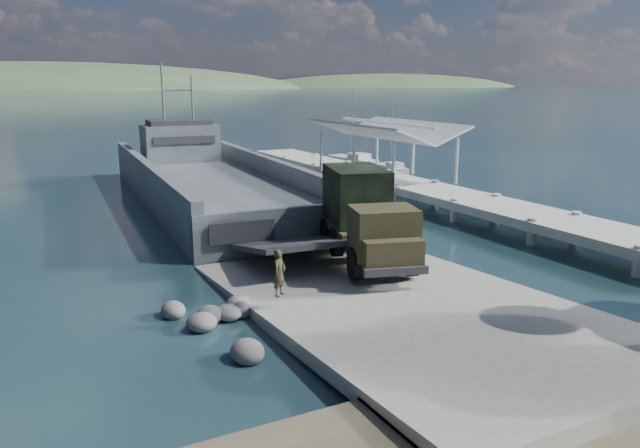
{
  "coord_description": "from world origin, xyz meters",
  "views": [
    {
      "loc": [
        -12.48,
        -18.15,
        8.23
      ],
      "look_at": [
        0.27,
        6.0,
        1.88
      ],
      "focal_mm": 35.0,
      "sensor_mm": 36.0,
      "label": 1
    }
  ],
  "objects_px": {
    "landing_craft": "(211,189)",
    "sailboat_near": "(391,169)",
    "sailboat_far": "(353,161)",
    "pier": "(393,174)",
    "soldier": "(280,284)",
    "military_truck": "(364,216)"
  },
  "relations": [
    {
      "from": "pier",
      "to": "landing_craft",
      "type": "bearing_deg",
      "value": 162.29
    },
    {
      "from": "pier",
      "to": "soldier",
      "type": "xyz_separation_m",
      "value": [
        -17.13,
        -18.1,
        -0.27
      ]
    },
    {
      "from": "soldier",
      "to": "landing_craft",
      "type": "bearing_deg",
      "value": 41.21
    },
    {
      "from": "landing_craft",
      "to": "sailboat_near",
      "type": "relative_size",
      "value": 6.0
    },
    {
      "from": "pier",
      "to": "military_truck",
      "type": "relative_size",
      "value": 5.12
    },
    {
      "from": "landing_craft",
      "to": "military_truck",
      "type": "height_order",
      "value": "landing_craft"
    },
    {
      "from": "landing_craft",
      "to": "soldier",
      "type": "relative_size",
      "value": 21.2
    },
    {
      "from": "landing_craft",
      "to": "sailboat_far",
      "type": "distance_m",
      "value": 21.4
    },
    {
      "from": "landing_craft",
      "to": "military_truck",
      "type": "bearing_deg",
      "value": -82.38
    },
    {
      "from": "pier",
      "to": "soldier",
      "type": "height_order",
      "value": "pier"
    },
    {
      "from": "landing_craft",
      "to": "sailboat_near",
      "type": "height_order",
      "value": "landing_craft"
    },
    {
      "from": "military_truck",
      "to": "soldier",
      "type": "height_order",
      "value": "military_truck"
    },
    {
      "from": "sailboat_near",
      "to": "sailboat_far",
      "type": "relative_size",
      "value": 0.78
    },
    {
      "from": "military_truck",
      "to": "soldier",
      "type": "xyz_separation_m",
      "value": [
        -5.81,
        -3.84,
        -1.08
      ]
    },
    {
      "from": "pier",
      "to": "sailboat_near",
      "type": "distance_m",
      "value": 11.62
    },
    {
      "from": "pier",
      "to": "sailboat_far",
      "type": "relative_size",
      "value": 5.89
    },
    {
      "from": "soldier",
      "to": "sailboat_far",
      "type": "distance_m",
      "value": 40.48
    },
    {
      "from": "pier",
      "to": "landing_craft",
      "type": "height_order",
      "value": "landing_craft"
    },
    {
      "from": "landing_craft",
      "to": "sailboat_far",
      "type": "relative_size",
      "value": 4.71
    },
    {
      "from": "military_truck",
      "to": "sailboat_far",
      "type": "height_order",
      "value": "sailboat_far"
    },
    {
      "from": "pier",
      "to": "sailboat_near",
      "type": "xyz_separation_m",
      "value": [
        6.41,
        9.61,
        -1.29
      ]
    },
    {
      "from": "landing_craft",
      "to": "sailboat_near",
      "type": "xyz_separation_m",
      "value": [
        18.8,
        5.65,
        -0.53
      ]
    }
  ]
}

